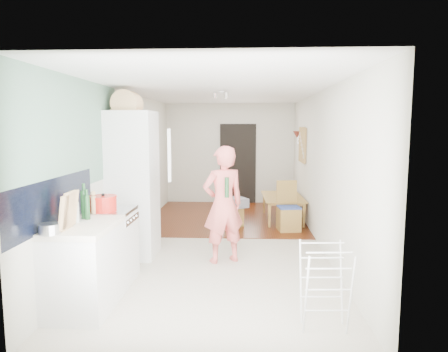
# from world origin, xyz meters

# --- Properties ---
(room_shell) EXTENTS (3.20, 7.00, 2.50)m
(room_shell) POSITION_xyz_m (0.00, 0.00, 1.25)
(room_shell) COLOR beige
(room_shell) RESTS_ON ground
(floor) EXTENTS (3.20, 7.00, 0.01)m
(floor) POSITION_xyz_m (0.00, 0.00, 0.00)
(floor) COLOR beige
(floor) RESTS_ON ground
(wood_floor_overlay) EXTENTS (3.20, 3.30, 0.01)m
(wood_floor_overlay) POSITION_xyz_m (0.00, 1.85, 0.01)
(wood_floor_overlay) COLOR #56190C
(wood_floor_overlay) RESTS_ON room_shell
(sage_wall_panel) EXTENTS (0.02, 3.00, 1.30)m
(sage_wall_panel) POSITION_xyz_m (-1.59, -2.00, 1.85)
(sage_wall_panel) COLOR slate
(sage_wall_panel) RESTS_ON room_shell
(tile_splashback) EXTENTS (0.02, 1.90, 0.50)m
(tile_splashback) POSITION_xyz_m (-1.59, -2.55, 1.15)
(tile_splashback) COLOR black
(tile_splashback) RESTS_ON room_shell
(doorway_recess) EXTENTS (0.90, 0.04, 2.00)m
(doorway_recess) POSITION_xyz_m (0.20, 3.48, 1.00)
(doorway_recess) COLOR black
(doorway_recess) RESTS_ON room_shell
(base_cabinet) EXTENTS (0.60, 0.90, 0.86)m
(base_cabinet) POSITION_xyz_m (-1.30, -2.55, 0.43)
(base_cabinet) COLOR silver
(base_cabinet) RESTS_ON room_shell
(worktop) EXTENTS (0.62, 0.92, 0.06)m
(worktop) POSITION_xyz_m (-1.30, -2.55, 0.89)
(worktop) COLOR beige
(worktop) RESTS_ON room_shell
(range_cooker) EXTENTS (0.60, 0.60, 0.88)m
(range_cooker) POSITION_xyz_m (-1.30, -1.80, 0.44)
(range_cooker) COLOR silver
(range_cooker) RESTS_ON room_shell
(cooker_top) EXTENTS (0.60, 0.60, 0.04)m
(cooker_top) POSITION_xyz_m (-1.30, -1.80, 0.90)
(cooker_top) COLOR #B5B5B7
(cooker_top) RESTS_ON room_shell
(fridge_housing) EXTENTS (0.66, 0.66, 2.15)m
(fridge_housing) POSITION_xyz_m (-1.27, -0.78, 1.07)
(fridge_housing) COLOR silver
(fridge_housing) RESTS_ON room_shell
(fridge_door) EXTENTS (0.14, 0.56, 0.70)m
(fridge_door) POSITION_xyz_m (-0.66, -1.08, 1.55)
(fridge_door) COLOR silver
(fridge_door) RESTS_ON room_shell
(fridge_interior) EXTENTS (0.02, 0.52, 0.66)m
(fridge_interior) POSITION_xyz_m (-0.96, -0.78, 1.55)
(fridge_interior) COLOR white
(fridge_interior) RESTS_ON room_shell
(pinboard) EXTENTS (0.03, 0.90, 0.70)m
(pinboard) POSITION_xyz_m (1.58, 1.90, 1.55)
(pinboard) COLOR tan
(pinboard) RESTS_ON room_shell
(pinboard_frame) EXTENTS (0.00, 0.94, 0.74)m
(pinboard_frame) POSITION_xyz_m (1.57, 1.90, 1.55)
(pinboard_frame) COLOR #A77A36
(pinboard_frame) RESTS_ON room_shell
(wall_sconce) EXTENTS (0.18, 0.18, 0.16)m
(wall_sconce) POSITION_xyz_m (1.54, 2.55, 1.75)
(wall_sconce) COLOR maroon
(wall_sconce) RESTS_ON room_shell
(person) EXTENTS (0.85, 0.73, 1.96)m
(person) POSITION_xyz_m (0.08, -0.99, 0.98)
(person) COLOR #F06964
(person) RESTS_ON floor
(dining_table) EXTENTS (0.72, 1.24, 0.43)m
(dining_table) POSITION_xyz_m (1.19, 1.63, 0.21)
(dining_table) COLOR #A77A36
(dining_table) RESTS_ON floor
(dining_chair) EXTENTS (0.44, 0.44, 0.92)m
(dining_chair) POSITION_xyz_m (1.20, 0.78, 0.46)
(dining_chair) COLOR #A77A36
(dining_chair) RESTS_ON floor
(stool) EXTENTS (0.39, 0.39, 0.39)m
(stool) POSITION_xyz_m (0.18, 1.07, 0.19)
(stool) COLOR #A77A36
(stool) RESTS_ON floor
(grey_drape) EXTENTS (0.53, 0.53, 0.17)m
(grey_drape) POSITION_xyz_m (0.20, 1.05, 0.47)
(grey_drape) COLOR gray
(grey_drape) RESTS_ON stool
(drying_rack) EXTENTS (0.44, 0.41, 0.82)m
(drying_rack) POSITION_xyz_m (1.15, -2.85, 0.41)
(drying_rack) COLOR silver
(drying_rack) RESTS_ON floor
(bread_bin) EXTENTS (0.45, 0.43, 0.21)m
(bread_bin) POSITION_xyz_m (-1.32, -0.79, 2.26)
(bread_bin) COLOR #DCB17D
(bread_bin) RESTS_ON fridge_housing
(red_casserole) EXTENTS (0.39, 0.39, 0.19)m
(red_casserole) POSITION_xyz_m (-1.31, -1.92, 1.01)
(red_casserole) COLOR red
(red_casserole) RESTS_ON cooker_top
(steel_pan) EXTENTS (0.23, 0.23, 0.10)m
(steel_pan) POSITION_xyz_m (-1.45, -2.95, 0.97)
(steel_pan) COLOR #B5B5B7
(steel_pan) RESTS_ON worktop
(held_bottle) EXTENTS (0.06, 0.06, 0.28)m
(held_bottle) POSITION_xyz_m (0.14, -1.17, 1.11)
(held_bottle) COLOR #19431E
(held_bottle) RESTS_ON person
(bottle_a) EXTENTS (0.07, 0.07, 0.31)m
(bottle_a) POSITION_xyz_m (-1.38, -2.31, 1.08)
(bottle_a) COLOR #19431E
(bottle_a) RESTS_ON worktop
(bottle_b) EXTENTS (0.07, 0.07, 0.27)m
(bottle_b) POSITION_xyz_m (-1.33, -2.34, 1.05)
(bottle_b) COLOR #19431E
(bottle_b) RESTS_ON worktop
(bottle_c) EXTENTS (0.11, 0.11, 0.22)m
(bottle_c) POSITION_xyz_m (-1.41, -2.49, 1.03)
(bottle_c) COLOR beige
(bottle_c) RESTS_ON worktop
(pepper_mill_front) EXTENTS (0.07, 0.07, 0.21)m
(pepper_mill_front) POSITION_xyz_m (-1.37, -2.06, 1.02)
(pepper_mill_front) COLOR #DCB17D
(pepper_mill_front) RESTS_ON worktop
(pepper_mill_back) EXTENTS (0.06, 0.06, 0.21)m
(pepper_mill_back) POSITION_xyz_m (-1.43, -2.17, 1.02)
(pepper_mill_back) COLOR #DCB17D
(pepper_mill_back) RESTS_ON worktop
(chopping_boards) EXTENTS (0.06, 0.28, 0.38)m
(chopping_boards) POSITION_xyz_m (-1.34, -2.77, 1.11)
(chopping_boards) COLOR #DCB17D
(chopping_boards) RESTS_ON worktop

